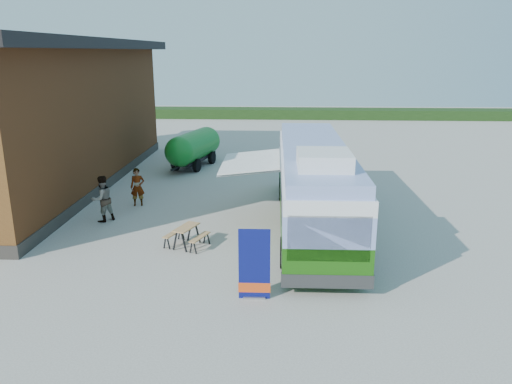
# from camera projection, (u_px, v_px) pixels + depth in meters

# --- Properties ---
(ground) EXTENTS (100.00, 100.00, 0.00)m
(ground) POSITION_uv_depth(u_px,v_px,m) (206.00, 263.00, 16.81)
(ground) COLOR #BCB7AD
(ground) RESTS_ON ground
(barn) EXTENTS (9.60, 21.20, 7.50)m
(barn) POSITION_uv_depth(u_px,v_px,m) (32.00, 117.00, 25.95)
(barn) COLOR brown
(barn) RESTS_ON ground
(hedge) EXTENTS (40.00, 3.00, 1.00)m
(hedge) POSITION_uv_depth(u_px,v_px,m) (333.00, 114.00, 52.80)
(hedge) COLOR #264419
(hedge) RESTS_ON ground
(bus) EXTENTS (2.78, 12.60, 3.86)m
(bus) POSITION_uv_depth(u_px,v_px,m) (314.00, 182.00, 19.89)
(bus) COLOR #2B6F12
(bus) RESTS_ON ground
(awning) EXTENTS (2.57, 4.16, 0.51)m
(awning) POSITION_uv_depth(u_px,v_px,m) (257.00, 156.00, 20.15)
(awning) COLOR white
(awning) RESTS_ON ground
(banner) EXTENTS (0.93, 0.19, 2.13)m
(banner) POSITION_uv_depth(u_px,v_px,m) (254.00, 271.00, 14.20)
(banner) COLOR #0B115A
(banner) RESTS_ON ground
(picnic_table) EXTENTS (1.67, 1.58, 0.76)m
(picnic_table) POSITION_uv_depth(u_px,v_px,m) (187.00, 232.00, 18.11)
(picnic_table) COLOR tan
(picnic_table) RESTS_ON ground
(person_a) EXTENTS (0.71, 0.54, 1.76)m
(person_a) POSITION_uv_depth(u_px,v_px,m) (138.00, 187.00, 22.88)
(person_a) COLOR #999999
(person_a) RESTS_ON ground
(person_b) EXTENTS (1.18, 1.20, 1.95)m
(person_b) POSITION_uv_depth(u_px,v_px,m) (102.00, 199.00, 20.72)
(person_b) COLOR #999999
(person_b) RESTS_ON ground
(slurry_tanker) EXTENTS (2.74, 5.81, 2.20)m
(slurry_tanker) POSITION_uv_depth(u_px,v_px,m) (194.00, 147.00, 30.46)
(slurry_tanker) COLOR #167B25
(slurry_tanker) RESTS_ON ground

